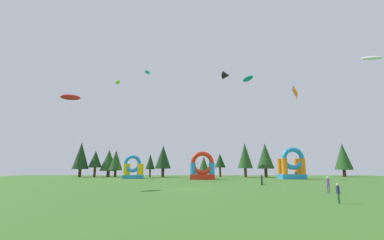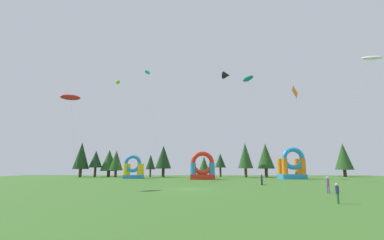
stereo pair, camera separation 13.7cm
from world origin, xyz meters
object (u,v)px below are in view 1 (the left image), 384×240
at_px(person_left_edge, 262,179).
at_px(inflatable_orange_dome, 292,167).
at_px(kite_teal_parafoil, 248,79).
at_px(person_far_side, 328,183).
at_px(kite_white_parafoil, 372,58).
at_px(kite_lime_parafoil, 118,82).
at_px(kite_black_delta, 226,75).
at_px(inflatable_red_slide, 202,170).
at_px(inflatable_blue_arch, 133,170).
at_px(person_near_camera, 338,191).
at_px(kite_orange_diamond, 297,92).
at_px(kite_cyan_parafoil, 147,73).
at_px(kite_red_parafoil, 71,97).

height_order(person_left_edge, inflatable_orange_dome, inflatable_orange_dome).
distance_m(kite_teal_parafoil, person_far_side, 35.64).
bearing_deg(kite_white_parafoil, person_left_edge, 142.92).
height_order(kite_lime_parafoil, person_far_side, kite_lime_parafoil).
xyz_separation_m(kite_black_delta, inflatable_red_slide, (-6.71, -5.17, -24.82)).
bearing_deg(inflatable_blue_arch, kite_white_parafoil, -40.73).
distance_m(inflatable_orange_dome, inflatable_red_slide, 21.80).
bearing_deg(person_near_camera, inflatable_orange_dome, 39.24).
distance_m(kite_orange_diamond, person_near_camera, 16.88).
xyz_separation_m(kite_black_delta, inflatable_blue_arch, (-24.09, -0.08, -24.88)).
distance_m(person_near_camera, inflatable_blue_arch, 53.94).
bearing_deg(kite_orange_diamond, person_far_side, -71.47).
bearing_deg(inflatable_red_slide, person_left_edge, -64.41).
height_order(kite_cyan_parafoil, inflatable_blue_arch, kite_cyan_parafoil).
height_order(kite_lime_parafoil, inflatable_orange_dome, kite_lime_parafoil).
distance_m(kite_white_parafoil, inflatable_red_slide, 39.65).
xyz_separation_m(kite_teal_parafoil, inflatable_blue_arch, (-27.78, 9.97, -20.50)).
relative_size(person_near_camera, inflatable_orange_dome, 0.21).
relative_size(kite_black_delta, inflatable_red_slide, 4.39).
relative_size(kite_cyan_parafoil, inflatable_orange_dome, 2.82).
bearing_deg(kite_black_delta, kite_teal_parafoil, -69.84).
height_order(kite_orange_diamond, kite_black_delta, kite_black_delta).
xyz_separation_m(kite_orange_diamond, inflatable_red_slide, (-11.82, 29.32, -10.32)).
bearing_deg(kite_lime_parafoil, person_near_camera, -52.14).
xyz_separation_m(kite_cyan_parafoil, person_far_side, (23.90, -18.94, -19.77)).
xyz_separation_m(kite_cyan_parafoil, inflatable_red_slide, (10.80, 14.18, -18.64)).
height_order(person_left_edge, person_far_side, person_far_side).
height_order(kite_lime_parafoil, inflatable_red_slide, kite_lime_parafoil).
height_order(kite_white_parafoil, inflatable_orange_dome, kite_white_parafoil).
distance_m(kite_orange_diamond, kite_white_parafoil, 11.53).
bearing_deg(kite_teal_parafoil, person_left_edge, -94.88).
distance_m(kite_black_delta, person_far_side, 46.69).
relative_size(kite_white_parafoil, kite_cyan_parafoil, 0.84).
distance_m(kite_lime_parafoil, kite_teal_parafoil, 30.34).
xyz_separation_m(kite_teal_parafoil, person_near_camera, (-0.50, -36.55, -21.72)).
height_order(kite_red_parafoil, kite_teal_parafoil, kite_teal_parafoil).
xyz_separation_m(inflatable_orange_dome, inflatable_red_slide, (-21.66, -2.44, -0.59)).
bearing_deg(kite_cyan_parafoil, kite_red_parafoil, -122.03).
bearing_deg(kite_lime_parafoil, inflatable_red_slide, 8.89).
xyz_separation_m(kite_teal_parafoil, kite_cyan_parafoil, (-21.20, -9.31, -1.80)).
bearing_deg(kite_cyan_parafoil, person_near_camera, -52.78).
bearing_deg(kite_teal_parafoil, kite_white_parafoil, -63.79).
height_order(kite_lime_parafoil, kite_red_parafoil, kite_lime_parafoil).
distance_m(kite_lime_parafoil, kite_red_parafoil, 26.22).
relative_size(inflatable_blue_arch, inflatable_red_slide, 0.91).
height_order(person_left_edge, inflatable_blue_arch, inflatable_blue_arch).
distance_m(kite_white_parafoil, person_left_edge, 23.17).
bearing_deg(inflatable_orange_dome, person_left_edge, -120.02).
xyz_separation_m(kite_white_parafoil, inflatable_red_slide, (-22.32, 29.09, -15.09)).
bearing_deg(person_far_side, kite_red_parafoil, -156.04).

